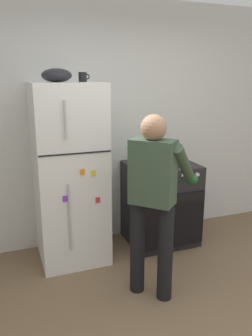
# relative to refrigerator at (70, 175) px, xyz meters

# --- Properties ---
(kitchen_wall_back) EXTENTS (6.00, 0.10, 2.70)m
(kitchen_wall_back) POSITION_rel_refrigerator_xyz_m (0.54, 0.38, 0.43)
(kitchen_wall_back) COLOR silver
(kitchen_wall_back) RESTS_ON ground
(refrigerator) EXTENTS (0.68, 0.72, 1.83)m
(refrigerator) POSITION_rel_refrigerator_xyz_m (0.00, 0.00, 0.00)
(refrigerator) COLOR white
(refrigerator) RESTS_ON ground
(stove_range) EXTENTS (0.76, 0.67, 0.94)m
(stove_range) POSITION_rel_refrigerator_xyz_m (1.04, -0.01, -0.45)
(stove_range) COLOR black
(stove_range) RESTS_ON ground
(person_cook) EXTENTS (0.70, 0.73, 1.60)m
(person_cook) POSITION_rel_refrigerator_xyz_m (0.54, -0.88, 0.04)
(person_cook) COLOR black
(person_cook) RESTS_ON ground
(red_pot) EXTENTS (0.36, 0.26, 0.14)m
(red_pot) POSITION_rel_refrigerator_xyz_m (0.88, -0.05, 0.10)
(red_pot) COLOR #236638
(red_pot) RESTS_ON stove_range
(coffee_mug) EXTENTS (0.11, 0.08, 0.10)m
(coffee_mug) POSITION_rel_refrigerator_xyz_m (0.18, 0.05, 0.96)
(coffee_mug) COLOR black
(coffee_mug) RESTS_ON refrigerator
(pepper_mill) EXTENTS (0.05, 0.05, 0.20)m
(pepper_mill) POSITION_rel_refrigerator_xyz_m (1.34, 0.20, 0.12)
(pepper_mill) COLOR brown
(pepper_mill) RESTS_ON stove_range
(mixing_bowl) EXTENTS (0.28, 0.28, 0.13)m
(mixing_bowl) POSITION_rel_refrigerator_xyz_m (-0.08, 0.00, 0.98)
(mixing_bowl) COLOR black
(mixing_bowl) RESTS_ON refrigerator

